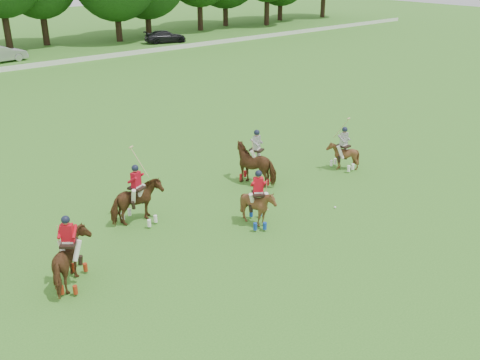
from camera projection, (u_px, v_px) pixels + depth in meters
ground at (294, 266)px, 17.76m from camera, size 180.00×180.00×0.00m
car_mid at (0, 54)px, 49.76m from camera, size 4.92×2.29×1.56m
car_right at (165, 37)px, 60.44m from camera, size 5.00×3.05×1.35m
polo_red_a at (71, 260)px, 16.43m from camera, size 1.97×2.14×2.39m
polo_red_b at (138, 202)px, 20.22m from camera, size 2.10×1.97×2.93m
polo_red_c at (258, 206)px, 20.11m from camera, size 1.77×1.81×2.23m
polo_stripe_a at (256, 163)px, 23.78m from camera, size 1.74×2.34×2.48m
polo_stripe_b at (343, 155)px, 25.31m from camera, size 1.21×1.34×2.65m
polo_ball at (335, 207)px, 21.69m from camera, size 0.09×0.09×0.09m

